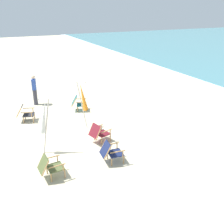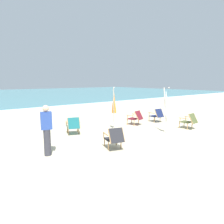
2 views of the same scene
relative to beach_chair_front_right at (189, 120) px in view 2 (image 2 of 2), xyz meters
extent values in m
plane|color=beige|center=(-2.52, 0.81, -0.42)|extent=(80.00, 80.00, 0.00)
cube|color=teal|center=(-2.52, 32.43, -0.37)|extent=(80.00, 40.00, 0.10)
cube|color=white|center=(-2.52, 12.13, -0.39)|extent=(80.00, 1.10, 0.06)
cube|color=#515B33|center=(-0.01, 0.17, -0.10)|extent=(0.55, 0.51, 0.04)
cube|color=#515B33|center=(0.01, -0.20, 0.12)|extent=(0.51, 0.32, 0.47)
cylinder|color=#AD7F4C|center=(-0.26, 0.37, -0.26)|extent=(0.04, 0.04, 0.32)
cylinder|color=#AD7F4C|center=(0.21, 0.40, -0.26)|extent=(0.04, 0.04, 0.32)
cylinder|color=#AD7F4C|center=(-0.23, -0.06, -0.26)|extent=(0.04, 0.04, 0.32)
cylinder|color=#AD7F4C|center=(0.24, -0.03, -0.26)|extent=(0.04, 0.04, 0.32)
cube|color=#AD7F4C|center=(-0.29, 0.13, 0.12)|extent=(0.07, 0.53, 0.02)
cylinder|color=#AD7F4C|center=(-0.30, 0.32, 0.01)|extent=(0.04, 0.04, 0.22)
cube|color=#AD7F4C|center=(0.27, 0.17, 0.12)|extent=(0.07, 0.53, 0.02)
cylinder|color=#AD7F4C|center=(0.26, 0.35, 0.01)|extent=(0.04, 0.04, 0.22)
cylinder|color=#AD7F4C|center=(-0.24, -0.22, 0.12)|extent=(0.06, 0.29, 0.47)
cylinder|color=#AD7F4C|center=(0.27, -0.18, 0.12)|extent=(0.06, 0.29, 0.47)
cube|color=#196066|center=(-5.00, 2.75, -0.10)|extent=(0.65, 0.63, 0.04)
cube|color=#196066|center=(-5.12, 2.41, 0.12)|extent=(0.56, 0.44, 0.47)
cylinder|color=#AD7F4C|center=(-5.14, 3.04, -0.26)|extent=(0.04, 0.04, 0.32)
cylinder|color=#AD7F4C|center=(-4.70, 2.88, -0.26)|extent=(0.04, 0.04, 0.32)
cylinder|color=#AD7F4C|center=(-5.29, 2.63, -0.26)|extent=(0.04, 0.04, 0.32)
cylinder|color=#AD7F4C|center=(-4.85, 2.47, -0.26)|extent=(0.04, 0.04, 0.32)
cube|color=#AD7F4C|center=(-5.27, 2.83, 0.12)|extent=(0.21, 0.51, 0.02)
cylinder|color=#AD7F4C|center=(-5.20, 3.01, 0.01)|extent=(0.04, 0.04, 0.22)
cube|color=#AD7F4C|center=(-4.74, 2.64, 0.12)|extent=(0.21, 0.51, 0.02)
cylinder|color=#AD7F4C|center=(-4.68, 2.82, 0.01)|extent=(0.04, 0.04, 0.22)
cylinder|color=#AD7F4C|center=(-5.36, 2.49, 0.12)|extent=(0.14, 0.29, 0.47)
cylinder|color=#AD7F4C|center=(-4.88, 2.32, 0.12)|extent=(0.14, 0.29, 0.47)
cube|color=#28282D|center=(-4.77, 0.09, -0.10)|extent=(0.64, 0.61, 0.04)
cube|color=#28282D|center=(-4.88, -0.27, 0.12)|extent=(0.56, 0.42, 0.47)
cylinder|color=#AD7F4C|center=(-4.93, 0.36, -0.26)|extent=(0.04, 0.04, 0.32)
cylinder|color=#AD7F4C|center=(-4.49, 0.22, -0.26)|extent=(0.04, 0.04, 0.32)
cylinder|color=#AD7F4C|center=(-5.06, -0.05, -0.26)|extent=(0.04, 0.04, 0.32)
cylinder|color=#AD7F4C|center=(-4.61, -0.19, -0.26)|extent=(0.04, 0.04, 0.32)
cube|color=#AD7F4C|center=(-5.05, 0.15, 0.12)|extent=(0.19, 0.52, 0.02)
cylinder|color=#AD7F4C|center=(-4.99, 0.33, 0.01)|extent=(0.04, 0.04, 0.22)
cube|color=#AD7F4C|center=(-4.51, -0.01, 0.12)|extent=(0.19, 0.52, 0.02)
cylinder|color=#AD7F4C|center=(-4.46, 0.17, 0.01)|extent=(0.04, 0.04, 0.22)
cylinder|color=#AD7F4C|center=(-5.12, -0.19, 0.12)|extent=(0.12, 0.29, 0.47)
cylinder|color=#AD7F4C|center=(-4.64, -0.34, 0.12)|extent=(0.12, 0.29, 0.47)
cube|color=#19234C|center=(0.03, 2.23, -0.10)|extent=(0.56, 0.53, 0.04)
cube|color=#19234C|center=(-0.01, 1.87, 0.13)|extent=(0.52, 0.33, 0.47)
cylinder|color=#AD7F4C|center=(-0.18, 2.47, -0.26)|extent=(0.04, 0.04, 0.32)
cylinder|color=#AD7F4C|center=(0.28, 2.43, -0.26)|extent=(0.04, 0.04, 0.32)
cylinder|color=#AD7F4C|center=(-0.23, 2.04, -0.26)|extent=(0.04, 0.04, 0.32)
cylinder|color=#AD7F4C|center=(0.24, 2.00, -0.26)|extent=(0.04, 0.04, 0.32)
cube|color=#AD7F4C|center=(-0.25, 2.24, 0.12)|extent=(0.09, 0.53, 0.02)
cylinder|color=#AD7F4C|center=(-0.24, 2.43, 0.01)|extent=(0.04, 0.04, 0.22)
cube|color=#AD7F4C|center=(0.30, 2.19, 0.12)|extent=(0.09, 0.53, 0.02)
cylinder|color=#AD7F4C|center=(0.32, 2.37, 0.01)|extent=(0.04, 0.04, 0.22)
cylinder|color=#AD7F4C|center=(-0.26, 1.90, 0.13)|extent=(0.07, 0.29, 0.48)
cylinder|color=#AD7F4C|center=(0.25, 1.85, 0.13)|extent=(0.07, 0.29, 0.48)
cube|color=maroon|center=(-1.54, 2.42, -0.10)|extent=(0.63, 0.60, 0.04)
cube|color=maroon|center=(-1.45, 2.07, 0.12)|extent=(0.55, 0.41, 0.47)
cylinder|color=#AD7F4C|center=(-1.83, 2.57, -0.26)|extent=(0.04, 0.04, 0.32)
cylinder|color=#AD7F4C|center=(-1.37, 2.69, -0.26)|extent=(0.04, 0.04, 0.32)
cylinder|color=#AD7F4C|center=(-1.71, 2.15, -0.26)|extent=(0.04, 0.04, 0.32)
cylinder|color=#AD7F4C|center=(-1.26, 2.28, -0.26)|extent=(0.04, 0.04, 0.32)
cube|color=#AD7F4C|center=(-1.81, 2.33, 0.12)|extent=(0.17, 0.52, 0.02)
cylinder|color=#AD7F4C|center=(-1.86, 2.51, 0.01)|extent=(0.04, 0.04, 0.22)
cube|color=#AD7F4C|center=(-1.27, 2.48, 0.12)|extent=(0.17, 0.52, 0.02)
cylinder|color=#AD7F4C|center=(-1.32, 2.66, 0.01)|extent=(0.04, 0.04, 0.22)
cylinder|color=#AD7F4C|center=(-1.69, 2.00, 0.12)|extent=(0.12, 0.29, 0.47)
cylinder|color=#AD7F4C|center=(-1.20, 2.14, 0.12)|extent=(0.12, 0.29, 0.47)
cylinder|color=#B7B2A8|center=(-1.56, 0.28, 0.61)|extent=(0.13, 0.38, 2.08)
cone|color=white|center=(-1.57, 0.22, 0.98)|extent=(0.31, 0.44, 1.18)
sphere|color=#B7B2A8|center=(-1.59, 0.12, 1.65)|extent=(0.06, 0.06, 0.06)
cylinder|color=#B7B2A8|center=(-3.10, 2.15, 0.61)|extent=(0.33, 0.35, 2.07)
cone|color=orange|center=(-3.06, 2.20, 0.97)|extent=(0.46, 0.47, 1.18)
sphere|color=#B7B2A8|center=(-2.97, 2.29, 1.64)|extent=(0.06, 0.06, 0.06)
cylinder|color=#383842|center=(-6.89, 0.77, 0.01)|extent=(0.22, 0.22, 0.86)
cube|color=#2D4CA5|center=(-6.89, 0.77, 0.72)|extent=(0.38, 0.28, 0.56)
sphere|color=beige|center=(-6.89, 0.77, 1.11)|extent=(0.20, 0.20, 0.20)
camera|label=1|loc=(7.02, -1.18, 4.58)|focal=42.00mm
camera|label=2|loc=(-9.01, -5.36, 1.96)|focal=32.00mm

